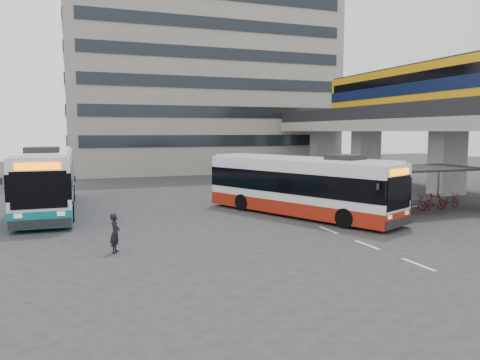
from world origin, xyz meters
name	(u,v)px	position (x,y,z in m)	size (l,w,h in m)	color
ground	(280,234)	(0.00, 0.00, 0.00)	(120.00, 120.00, 0.00)	#28282B
viaduct	(412,111)	(17.00, 11.95, 6.23)	(8.00, 32.00, 9.68)	gray
bike_shelter	(394,189)	(8.50, 3.00, 1.36)	(10.00, 4.00, 2.54)	#595B60
office_block	(200,64)	(6.00, 36.00, 12.50)	(30.00, 15.00, 25.00)	gray
road_markings	(367,245)	(2.50, -3.00, 0.01)	(0.15, 7.60, 0.01)	beige
bus_main	(299,186)	(2.98, 3.99, 1.59)	(7.12, 11.61, 3.43)	white
bus_teal	(47,181)	(-10.04, 10.28, 1.76)	(2.98, 12.89, 3.80)	white
pedestrian	(115,233)	(-7.23, -0.74, 0.76)	(0.55, 0.36, 1.51)	black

